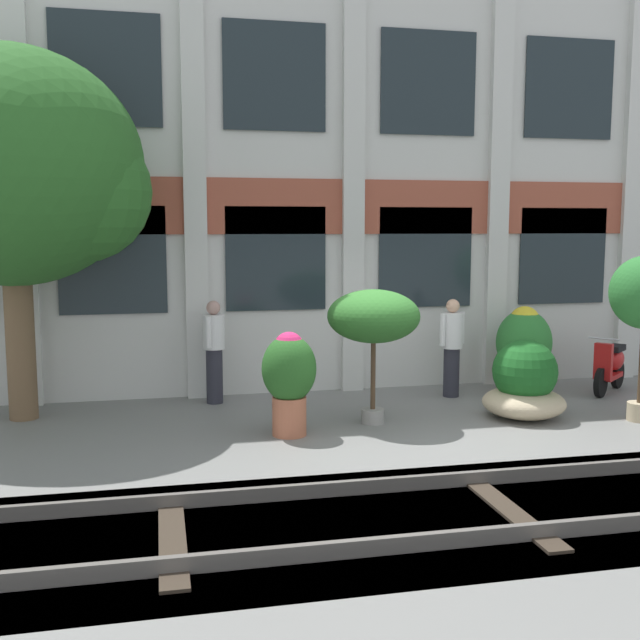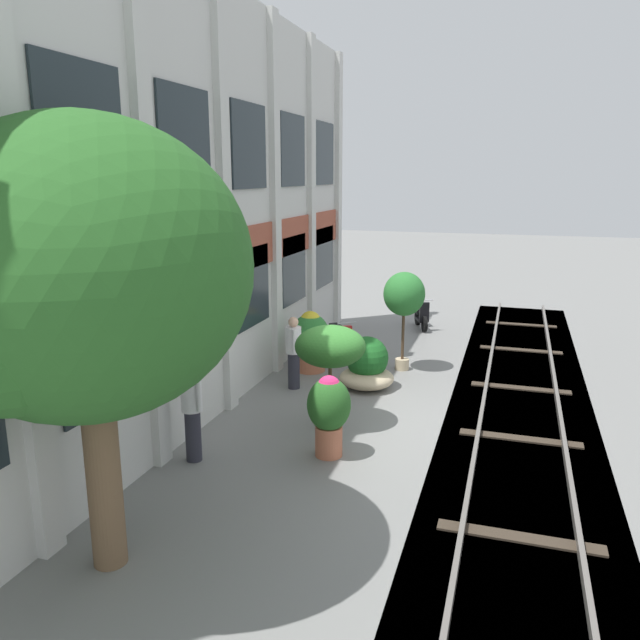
% 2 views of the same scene
% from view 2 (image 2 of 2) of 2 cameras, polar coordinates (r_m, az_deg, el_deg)
% --- Properties ---
extents(ground_plane, '(80.00, 80.00, 0.00)m').
position_cam_2_polar(ground_plane, '(12.01, 3.60, -9.33)').
color(ground_plane, slate).
extents(apartment_facade, '(15.90, 0.64, 8.03)m').
position_cam_2_polar(apartment_facade, '(12.15, -9.97, 10.18)').
color(apartment_facade, silver).
rests_on(apartment_facade, ground).
extents(rail_tracks, '(23.54, 2.80, 0.43)m').
position_cam_2_polar(rail_tracks, '(11.78, 17.78, -11.15)').
color(rail_tracks, '#4C473F').
rests_on(rail_tracks, ground).
extents(broadleaf_tree, '(3.83, 3.65, 5.26)m').
position_cam_2_polar(broadleaf_tree, '(7.25, -20.56, 3.59)').
color(broadleaf_tree, brown).
rests_on(broadleaf_tree, ground).
extents(potted_plant_terracotta_small, '(0.98, 0.98, 2.37)m').
position_cam_2_polar(potted_plant_terracotta_small, '(14.77, 7.70, 2.17)').
color(potted_plant_terracotta_small, tan).
rests_on(potted_plant_terracotta_small, ground).
extents(potted_plant_fluted_column, '(0.92, 0.92, 1.46)m').
position_cam_2_polar(potted_plant_fluted_column, '(14.78, -0.88, -1.73)').
color(potted_plant_fluted_column, '#B76647').
rests_on(potted_plant_fluted_column, ground).
extents(potted_plant_wide_bowl, '(1.20, 1.20, 1.16)m').
position_cam_2_polar(potted_plant_wide_bowl, '(13.72, 4.31, -4.27)').
color(potted_plant_wide_bowl, tan).
rests_on(potted_plant_wide_bowl, ground).
extents(potted_plant_low_pan, '(1.30, 1.30, 1.91)m').
position_cam_2_polar(potted_plant_low_pan, '(11.40, 0.94, -2.54)').
color(potted_plant_low_pan, gray).
rests_on(potted_plant_low_pan, ground).
extents(potted_plant_glazed_jar, '(0.73, 0.73, 1.40)m').
position_cam_2_polar(potted_plant_glazed_jar, '(10.37, 0.82, -8.13)').
color(potted_plant_glazed_jar, '#B76647').
rests_on(potted_plant_glazed_jar, ground).
extents(scooter_near_curb, '(1.32, 0.71, 0.98)m').
position_cam_2_polar(scooter_near_curb, '(19.25, 9.19, 0.57)').
color(scooter_near_curb, black).
rests_on(scooter_near_curb, ground).
extents(scooter_second_parked, '(1.12, 0.95, 0.98)m').
position_cam_2_polar(scooter_second_parked, '(16.14, 1.75, -1.73)').
color(scooter_second_parked, black).
rests_on(scooter_second_parked, ground).
extents(resident_by_doorway, '(0.49, 0.34, 1.61)m').
position_cam_2_polar(resident_by_doorway, '(13.56, -2.43, -2.80)').
color(resident_by_doorway, '#282833').
rests_on(resident_by_doorway, ground).
extents(resident_watching_tracks, '(0.34, 0.48, 1.63)m').
position_cam_2_polar(resident_watching_tracks, '(10.39, -11.62, -8.08)').
color(resident_watching_tracks, '#282833').
rests_on(resident_watching_tracks, ground).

